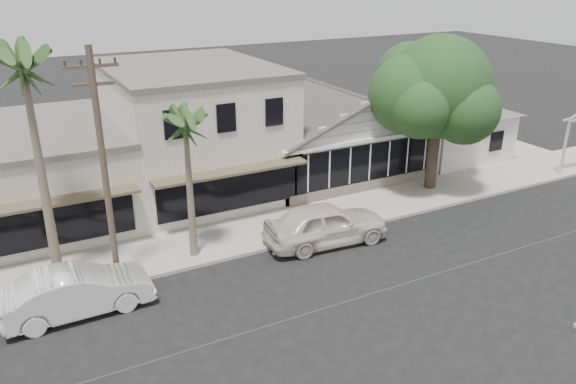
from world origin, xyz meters
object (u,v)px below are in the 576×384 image
utility_pole (104,166)px  car_1 (78,292)px  shade_tree (435,90)px  car_0 (326,224)px

utility_pole → car_1: size_ratio=1.77×
shade_tree → car_1: bearing=-169.0°
utility_pole → car_0: utility_pole is taller
car_0 → car_1: bearing=97.6°
car_1 → shade_tree: size_ratio=0.61×
car_1 → utility_pole: bearing=-51.1°
utility_pole → shade_tree: bearing=7.7°
car_1 → shade_tree: 19.77m
car_0 → shade_tree: (8.38, 3.13, 4.54)m
car_0 → car_1: 10.49m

